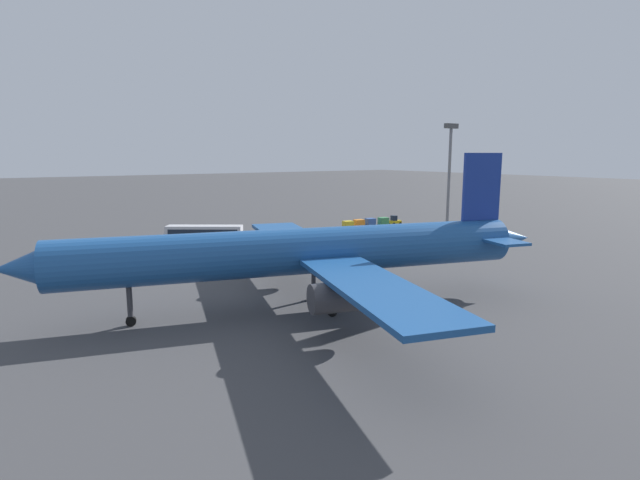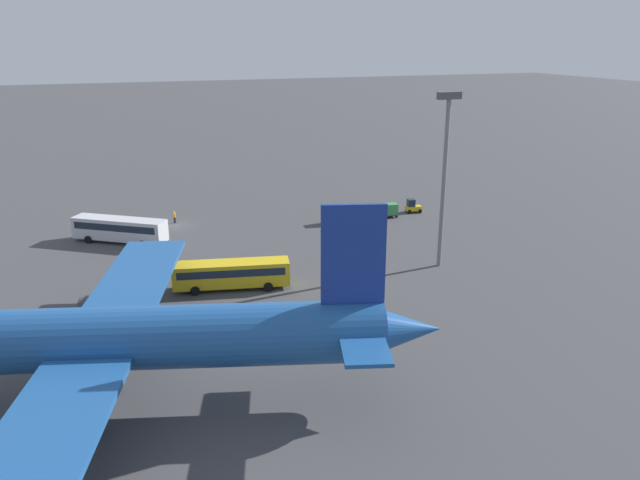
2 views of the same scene
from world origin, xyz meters
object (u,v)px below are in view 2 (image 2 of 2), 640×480
Objects in this scene: worker_person at (175,217)px; cargo_cart_orange at (351,213)px; cargo_cart_green at (391,209)px; cargo_cart_yellow at (332,216)px; baggage_tug at (412,206)px; airplane at (74,341)px; shuttle_bus_near at (120,228)px; cargo_cart_blue at (370,210)px; shuttle_bus_far at (231,273)px.

cargo_cart_orange is at bearing 162.47° from worker_person.
cargo_cart_orange is at bearing -1.76° from cargo_cart_green.
cargo_cart_orange is at bearing -172.09° from cargo_cart_yellow.
baggage_tug is at bearing -165.17° from cargo_cart_green.
baggage_tug is 1.17× the size of cargo_cart_yellow.
airplane is 23.63× the size of cargo_cart_orange.
shuttle_bus_near is 29.46m from cargo_cart_yellow.
cargo_cart_yellow is (-21.46, 8.23, 0.32)m from worker_person.
cargo_cart_blue is at bearing -8.52° from cargo_cart_green.
cargo_cart_green is (-43.85, -38.64, -4.56)m from airplane.
cargo_cart_yellow is (13.92, 1.40, 0.25)m from baggage_tug.
shuttle_bus_far reaches higher than cargo_cart_orange.
airplane is 58.62m from cargo_cart_green.
worker_person is at bearing -1.47° from baggage_tug.
cargo_cart_blue and cargo_cart_orange have the same top height.
baggage_tug is at bearing -174.93° from cargo_cart_orange.
shuttle_bus_far is at bearing 151.28° from shuttle_bus_near.
cargo_cart_green is at bearing -134.10° from shuttle_bus_far.
shuttle_bus_far is 34.53m from cargo_cart_green.
shuttle_bus_far is 5.77× the size of cargo_cart_green.
cargo_cart_blue is at bearing -174.95° from cargo_cart_orange.
airplane is 4.10× the size of shuttle_bus_far.
shuttle_bus_far is at bearing 95.14° from worker_person.
baggage_tug is 10.77m from cargo_cart_orange.
worker_person is (-12.81, -46.62, -4.89)m from airplane.
cargo_cart_blue is (-40.66, -39.12, -4.56)m from airplane.
airplane reaches higher than cargo_cart_blue.
shuttle_bus_far is at bearing 34.11° from cargo_cart_green.
cargo_cart_orange is (-37.46, -38.83, -4.56)m from airplane.
airplane is 4.33× the size of shuttle_bus_near.
shuttle_bus_near is 0.95× the size of shuttle_bus_far.
cargo_cart_green is at bearing 165.58° from worker_person.
shuttle_bus_far is 5.77× the size of cargo_cart_yellow.
cargo_cart_orange and cargo_cart_yellow have the same top height.
shuttle_bus_near is at bearing -3.09° from cargo_cart_yellow.
cargo_cart_green is at bearing -122.34° from airplane.
cargo_cart_yellow is (9.58, 0.25, 0.00)m from cargo_cart_green.
airplane is 23.63× the size of cargo_cart_green.
cargo_cart_blue is (7.53, 0.67, 0.25)m from baggage_tug.
worker_person is at bearing -15.08° from cargo_cart_blue.
airplane reaches higher than baggage_tug.
airplane reaches higher than worker_person.
baggage_tug is 13.99m from cargo_cart_yellow.
baggage_tug is 1.17× the size of cargo_cart_green.
airplane reaches higher than cargo_cart_green.
cargo_cart_green and cargo_cart_yellow have the same top height.
shuttle_bus_far is (-10.41, 20.70, -0.14)m from shuttle_bus_near.
airplane reaches higher than shuttle_bus_far.
baggage_tug reaches higher than cargo_cart_blue.
airplane is at bearing 43.89° from cargo_cart_blue.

